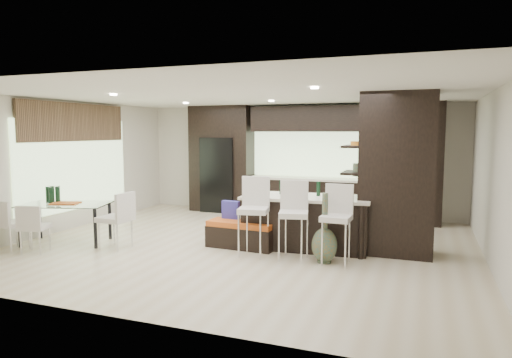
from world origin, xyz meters
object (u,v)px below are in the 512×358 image
at_px(chair_far, 13,227).
at_px(chair_end, 115,223).
at_px(stool_mid, 293,228).
at_px(dining_table, 66,223).
at_px(stool_right, 336,232).
at_px(floor_vase, 325,228).
at_px(stool_left, 254,224).
at_px(chair_near, 35,230).
at_px(kitchen_island, 306,222).
at_px(bench, 242,234).

distance_m(chair_far, chair_end, 1.74).
relative_size(stool_mid, dining_table, 0.67).
distance_m(stool_right, floor_vase, 0.19).
bearing_deg(chair_end, stool_left, -78.60).
bearing_deg(chair_near, stool_right, -4.91).
distance_m(kitchen_island, floor_vase, 0.94).
relative_size(stool_left, bench, 0.86).
relative_size(stool_right, chair_far, 1.22).
height_order(dining_table, chair_end, chair_end).
bearing_deg(floor_vase, chair_end, -173.24).
relative_size(stool_mid, chair_end, 1.11).
height_order(stool_right, dining_table, stool_right).
distance_m(dining_table, chair_end, 1.10).
height_order(kitchen_island, stool_mid, stool_mid).
xyz_separation_m(stool_right, dining_table, (-4.91, -0.42, -0.13)).
distance_m(stool_left, chair_far, 4.18).
distance_m(stool_left, stool_right, 1.36).
xyz_separation_m(bench, floor_vase, (1.57, -0.40, 0.32)).
xyz_separation_m(stool_mid, chair_far, (-4.70, -1.14, -0.10)).
xyz_separation_m(stool_mid, chair_end, (-3.13, -0.41, -0.05)).
bearing_deg(chair_far, bench, 31.10).
xyz_separation_m(stool_left, bench, (-0.39, 0.43, -0.29)).
height_order(stool_left, chair_near, stool_left).
bearing_deg(kitchen_island, dining_table, -167.83).
relative_size(stool_right, dining_table, 0.65).
bearing_deg(stool_right, chair_end, -171.62).
height_order(bench, floor_vase, floor_vase).
bearing_deg(dining_table, kitchen_island, -1.79).
bearing_deg(chair_near, chair_end, 15.33).
distance_m(stool_mid, chair_end, 3.16).
xyz_separation_m(stool_mid, floor_vase, (0.50, 0.02, 0.04)).
height_order(kitchen_island, floor_vase, floor_vase).
bearing_deg(kitchen_island, bench, -164.14).
relative_size(bench, chair_near, 1.59).
bearing_deg(kitchen_island, floor_vase, -61.31).
distance_m(stool_right, dining_table, 4.92).
distance_m(bench, floor_vase, 1.65).
xyz_separation_m(stool_mid, dining_table, (-4.22, -0.41, -0.14)).
xyz_separation_m(stool_left, chair_near, (-3.54, -1.12, -0.14)).
bearing_deg(dining_table, stool_mid, -12.28).
relative_size(stool_left, stool_mid, 1.03).
relative_size(kitchen_island, chair_near, 2.87).
xyz_separation_m(stool_right, bench, (-1.75, 0.41, -0.26)).
bearing_deg(stool_mid, chair_near, -178.21).
height_order(stool_left, bench, stool_left).
distance_m(kitchen_island, stool_mid, 0.81).
height_order(stool_left, dining_table, stool_left).
height_order(stool_mid, chair_near, stool_mid).
distance_m(dining_table, chair_near, 0.72).
xyz_separation_m(stool_left, stool_right, (1.36, 0.01, -0.03)).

